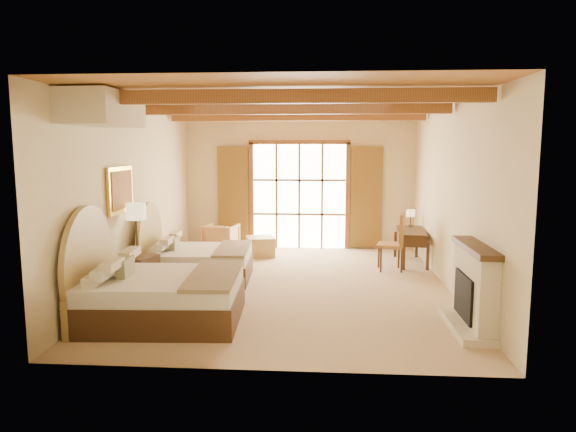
# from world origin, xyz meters

# --- Properties ---
(floor) EXTENTS (7.00, 7.00, 0.00)m
(floor) POSITION_xyz_m (0.00, 0.00, 0.00)
(floor) COLOR #CAAE88
(floor) RESTS_ON ground
(wall_back) EXTENTS (5.50, 0.00, 5.50)m
(wall_back) POSITION_xyz_m (0.00, 3.50, 1.60)
(wall_back) COLOR beige
(wall_back) RESTS_ON ground
(wall_left) EXTENTS (0.00, 7.00, 7.00)m
(wall_left) POSITION_xyz_m (-2.75, 0.00, 1.60)
(wall_left) COLOR beige
(wall_left) RESTS_ON ground
(wall_right) EXTENTS (0.00, 7.00, 7.00)m
(wall_right) POSITION_xyz_m (2.75, 0.00, 1.60)
(wall_right) COLOR beige
(wall_right) RESTS_ON ground
(ceiling) EXTENTS (7.00, 7.00, 0.00)m
(ceiling) POSITION_xyz_m (0.00, 0.00, 3.20)
(ceiling) COLOR #B07632
(ceiling) RESTS_ON ground
(ceiling_beams) EXTENTS (5.39, 4.60, 0.18)m
(ceiling_beams) POSITION_xyz_m (0.00, 0.00, 3.08)
(ceiling_beams) COLOR brown
(ceiling_beams) RESTS_ON ceiling
(french_doors) EXTENTS (3.95, 0.08, 2.60)m
(french_doors) POSITION_xyz_m (0.00, 3.44, 1.25)
(french_doors) COLOR white
(french_doors) RESTS_ON ground
(fireplace) EXTENTS (0.46, 1.40, 1.16)m
(fireplace) POSITION_xyz_m (2.60, -2.00, 0.51)
(fireplace) COLOR beige
(fireplace) RESTS_ON ground
(painting) EXTENTS (0.06, 0.95, 0.75)m
(painting) POSITION_xyz_m (-2.70, -0.75, 1.75)
(painting) COLOR gold
(painting) RESTS_ON wall_left
(canopy_valance) EXTENTS (0.70, 1.40, 0.45)m
(canopy_valance) POSITION_xyz_m (-2.40, -2.00, 2.95)
(canopy_valance) COLOR beige
(canopy_valance) RESTS_ON ceiling
(bed_near) EXTENTS (2.25, 1.75, 1.43)m
(bed_near) POSITION_xyz_m (-1.83, -1.99, 0.43)
(bed_near) COLOR #432B19
(bed_near) RESTS_ON floor
(bed_far) EXTENTS (1.97, 1.53, 1.25)m
(bed_far) POSITION_xyz_m (-1.86, 0.32, 0.38)
(bed_far) COLOR #432B19
(bed_far) RESTS_ON floor
(nightstand) EXTENTS (0.66, 0.66, 0.65)m
(nightstand) POSITION_xyz_m (-2.49, -0.72, 0.33)
(nightstand) COLOR #432B19
(nightstand) RESTS_ON floor
(floor_lamp) EXTENTS (0.32, 0.32, 1.52)m
(floor_lamp) POSITION_xyz_m (-2.50, -0.66, 1.29)
(floor_lamp) COLOR #352C19
(floor_lamp) RESTS_ON floor
(armchair) EXTENTS (0.82, 0.84, 0.67)m
(armchair) POSITION_xyz_m (-1.79, 2.77, 0.33)
(armchair) COLOR tan
(armchair) RESTS_ON floor
(ottoman) EXTENTS (0.72, 0.72, 0.43)m
(ottoman) POSITION_xyz_m (-0.83, 2.45, 0.22)
(ottoman) COLOR tan
(ottoman) RESTS_ON floor
(desk) EXTENTS (0.70, 1.37, 0.71)m
(desk) POSITION_xyz_m (2.43, 1.94, 0.38)
(desk) COLOR #432B19
(desk) RESTS_ON floor
(desk_chair) EXTENTS (0.61, 0.61, 1.14)m
(desk_chair) POSITION_xyz_m (1.95, 1.29, 0.36)
(desk_chair) COLOR #986440
(desk_chair) RESTS_ON floor
(desk_lamp) EXTENTS (0.18, 0.18, 0.36)m
(desk_lamp) POSITION_xyz_m (2.50, 2.46, 0.99)
(desk_lamp) COLOR #352C19
(desk_lamp) RESTS_ON desk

